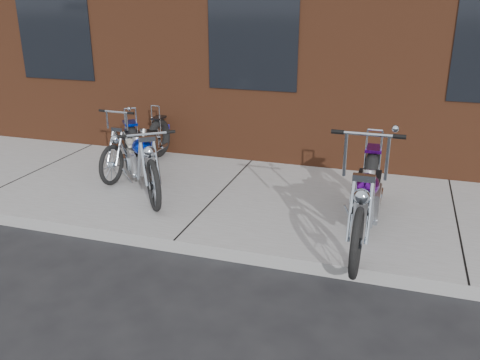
% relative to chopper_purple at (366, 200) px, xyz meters
% --- Properties ---
extents(ground, '(120.00, 120.00, 0.00)m').
position_rel_chopper_purple_xyz_m(ground, '(-1.96, -0.76, -0.58)').
color(ground, black).
rests_on(ground, ground).
extents(sidewalk, '(22.00, 3.00, 0.15)m').
position_rel_chopper_purple_xyz_m(sidewalk, '(-1.96, 0.74, -0.51)').
color(sidewalk, gray).
rests_on(sidewalk, ground).
extents(chopper_purple, '(0.59, 2.41, 1.35)m').
position_rel_chopper_purple_xyz_m(chopper_purple, '(0.00, 0.00, 0.00)').
color(chopper_purple, black).
rests_on(chopper_purple, sidewalk).
extents(chopper_blue, '(1.50, 1.85, 0.99)m').
position_rel_chopper_purple_xyz_m(chopper_blue, '(-3.07, 0.61, -0.02)').
color(chopper_blue, black).
rests_on(chopper_blue, sidewalk).
extents(chopper_third, '(0.49, 2.00, 1.01)m').
position_rel_chopper_purple_xyz_m(chopper_third, '(-3.50, 1.33, -0.07)').
color(chopper_third, black).
rests_on(chopper_third, sidewalk).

